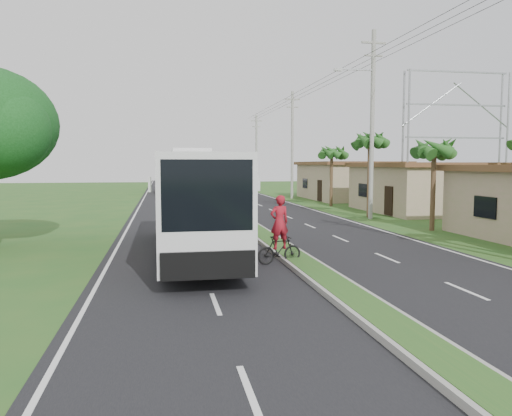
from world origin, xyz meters
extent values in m
plane|color=#25551F|center=(0.00, 0.00, 0.00)|extent=(180.00, 180.00, 0.00)
cube|color=black|center=(0.00, 20.00, 0.01)|extent=(14.00, 160.00, 0.02)
cube|color=gray|center=(0.00, 20.00, 0.10)|extent=(1.20, 160.00, 0.17)
cube|color=#25551F|center=(0.00, 20.00, 0.18)|extent=(0.95, 160.00, 0.02)
cube|color=silver|center=(-6.70, 20.00, 0.00)|extent=(0.12, 160.00, 0.01)
cube|color=silver|center=(6.70, 20.00, 0.00)|extent=(0.12, 160.00, 0.01)
cube|color=tan|center=(14.00, 22.00, 1.68)|extent=(7.00, 10.00, 3.35)
cube|color=brown|center=(14.00, 22.00, 3.51)|extent=(7.60, 10.60, 0.32)
cube|color=tan|center=(14.00, 36.00, 1.75)|extent=(8.00, 11.00, 3.50)
cube|color=brown|center=(14.00, 36.00, 3.66)|extent=(8.60, 11.60, 0.32)
cylinder|color=#473321|center=(9.40, 12.00, 2.30)|extent=(0.26, 0.26, 4.60)
cylinder|color=#473321|center=(8.80, 19.00, 2.70)|extent=(0.26, 0.26, 5.40)
cylinder|color=#473321|center=(9.30, 28.00, 2.40)|extent=(0.26, 0.26, 4.80)
sphere|color=#113F13|center=(-10.80, 9.00, 4.90)|extent=(3.40, 3.40, 3.40)
cylinder|color=gray|center=(8.50, 18.00, 6.00)|extent=(0.28, 0.28, 12.00)
cube|color=gray|center=(8.50, 18.00, 11.20)|extent=(1.60, 0.12, 0.12)
cube|color=gray|center=(8.50, 18.00, 10.40)|extent=(1.20, 0.10, 0.10)
cube|color=gray|center=(7.30, 18.00, 9.50)|extent=(2.40, 0.10, 0.10)
cylinder|color=gray|center=(8.50, 38.00, 5.50)|extent=(0.28, 0.28, 11.00)
cube|color=gray|center=(8.50, 38.00, 10.20)|extent=(1.60, 0.12, 0.12)
cube|color=gray|center=(8.50, 38.00, 9.40)|extent=(1.20, 0.10, 0.10)
cylinder|color=gray|center=(8.50, 58.00, 5.25)|extent=(0.28, 0.28, 10.50)
cube|color=gray|center=(8.50, 58.00, 9.70)|extent=(1.60, 0.12, 0.12)
cube|color=gray|center=(8.50, 58.00, 8.90)|extent=(1.20, 0.10, 0.10)
cylinder|color=gray|center=(17.00, 29.50, 6.00)|extent=(0.18, 0.18, 12.00)
cylinder|color=gray|center=(27.00, 29.50, 6.00)|extent=(0.18, 0.18, 12.00)
cylinder|color=gray|center=(17.00, 30.50, 6.00)|extent=(0.18, 0.18, 12.00)
cylinder|color=gray|center=(27.00, 30.50, 6.00)|extent=(0.18, 0.18, 12.00)
cube|color=gray|center=(22.00, 30.00, 6.00)|extent=(10.00, 0.14, 0.14)
cube|color=gray|center=(22.00, 30.00, 9.00)|extent=(10.00, 0.14, 0.14)
cube|color=gray|center=(22.00, 30.00, 12.00)|extent=(10.00, 0.14, 0.14)
cube|color=silver|center=(-3.60, 7.23, 2.18)|extent=(2.70, 12.90, 3.39)
cube|color=black|center=(-3.60, 7.87, 2.92)|extent=(2.74, 10.32, 1.35)
cube|color=black|center=(-3.61, 0.84, 2.72)|extent=(2.42, 0.14, 1.90)
cube|color=#A50D18|center=(-3.61, 5.94, 1.50)|extent=(2.74, 5.59, 0.59)
cube|color=yellow|center=(-3.60, 7.55, 1.23)|extent=(2.74, 3.23, 0.27)
cube|color=silver|center=(-3.60, 8.52, 4.02)|extent=(1.51, 2.58, 0.30)
cylinder|color=black|center=(-4.82, 3.14, 0.56)|extent=(0.34, 1.12, 1.12)
cylinder|color=black|center=(-2.39, 3.14, 0.56)|extent=(0.34, 1.12, 1.12)
cylinder|color=black|center=(-4.82, 10.67, 0.56)|extent=(0.34, 1.12, 1.12)
cylinder|color=black|center=(-2.39, 10.67, 0.56)|extent=(0.34, 1.12, 1.12)
cube|color=silver|center=(-3.79, 51.13, 1.60)|extent=(2.53, 10.56, 2.92)
cube|color=black|center=(-3.78, 51.59, 2.48)|extent=(2.52, 7.82, 0.99)
cube|color=orange|center=(-3.81, 50.21, 1.04)|extent=(2.45, 5.08, 0.32)
cylinder|color=black|center=(-4.89, 46.81, 0.44)|extent=(0.29, 0.88, 0.88)
cylinder|color=black|center=(-2.88, 46.76, 0.44)|extent=(0.29, 0.88, 0.88)
cylinder|color=black|center=(-4.70, 55.04, 0.44)|extent=(0.29, 0.88, 0.88)
cylinder|color=black|center=(-2.69, 54.99, 0.44)|extent=(0.29, 0.88, 0.88)
imported|color=black|center=(-0.74, 4.68, 0.50)|extent=(1.72, 0.78, 1.00)
imported|color=maroon|center=(-0.74, 4.68, 1.50)|extent=(0.77, 0.58, 1.91)
camera|label=1|loc=(-4.77, -12.32, 3.53)|focal=35.00mm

